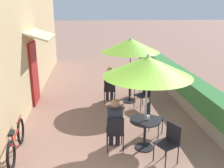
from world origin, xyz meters
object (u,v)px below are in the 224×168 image
Objects in this scene: cafe_chair_mid_left at (144,93)px; cafe_chair_mid_right at (136,82)px; patio_umbrella_near at (148,66)px; coffee_cup_mid at (129,80)px; coffee_cup_near at (148,117)px; cafe_chair_mid_back at (110,89)px; bicycle_leaning at (16,142)px; patio_table_mid at (130,88)px; seated_patron_mid_back at (110,83)px; seated_patron_near_right at (115,122)px; cafe_chair_near_left at (151,116)px; cafe_chair_near_right at (115,130)px; patio_umbrella_mid at (131,45)px; patio_table_near at (145,128)px; cafe_chair_near_back at (169,140)px.

cafe_chair_mid_left and cafe_chair_mid_right have the same top height.
patio_umbrella_near reaches higher than coffee_cup_mid.
cafe_chair_mid_left is at bearing 36.23° from cafe_chair_mid_right.
coffee_cup_near is 2.46m from cafe_chair_mid_left.
cafe_chair_mid_back is at bearing -23.77° from cafe_chair_mid_right.
bicycle_leaning is (-3.00, -0.04, -0.44)m from coffee_cup_near.
cafe_chair_mid_right is (0.40, 3.62, -0.25)m from coffee_cup_near.
seated_patron_mid_back is (-0.70, 0.09, 0.18)m from patio_table_mid.
coffee_cup_near is (0.77, -0.04, 0.08)m from seated_patron_near_right.
patio_umbrella_near is at bearing -92.57° from coffee_cup_mid.
patio_table_mid is at bearing -143.52° from cafe_chair_near_left.
coffee_cup_mid is (0.14, 3.12, -1.22)m from patio_umbrella_near.
cafe_chair_near_right is 1.00× the size of cafe_chair_mid_right.
patio_umbrella_mid reaches higher than coffee_cup_near.
coffee_cup_near is 3.05m from cafe_chair_mid_back.
patio_table_mid is (-0.16, 2.40, -0.01)m from cafe_chair_near_left.
cafe_chair_mid_back is 0.20m from seated_patron_mid_back.
cafe_chair_mid_back reaches higher than coffee_cup_mid.
cafe_chair_near_right is at bearing -105.50° from patio_table_mid.
cafe_chair_mid_right reaches higher than patio_table_near.
seated_patron_near_right reaches higher than cafe_chair_near_left.
cafe_chair_mid_back is at bearing -12.68° from cafe_chair_near_back.
seated_patron_near_right is 1.44× the size of cafe_chair_mid_left.
patio_table_near is at bearing -92.85° from patio_table_mid.
patio_umbrella_near reaches higher than cafe_chair_near_back.
cafe_chair_near_back is (0.39, -0.59, 0.01)m from patio_table_near.
coffee_cup_mid reaches higher than patio_table_mid.
cafe_chair_mid_back is at bearing 101.93° from coffee_cup_near.
seated_patron_near_right is at bearing 177.32° from coffee_cup_near.
seated_patron_mid_back is at bearing -179.82° from coffee_cup_mid.
coffee_cup_mid is (0.14, 3.12, 0.26)m from patio_table_near.
seated_patron_mid_back reaches higher than cafe_chair_mid_left.
cafe_chair_near_right is 1.00× the size of cafe_chair_mid_left.
cafe_chair_mid_back is (-1.03, -0.65, 0.00)m from cafe_chair_mid_right.
patio_table_near and patio_table_mid have the same top height.
cafe_chair_near_right reaches higher than coffee_cup_mid.
coffee_cup_mid is at bearing 96.90° from patio_table_mid.
cafe_chair_mid_left is at bearing 66.28° from cafe_chair_near_right.
seated_patron_near_right reaches higher than cafe_chair_near_back.
seated_patron_mid_back is at bearing 89.76° from cafe_chair_near_right.
cafe_chair_near_right is 1.22m from cafe_chair_near_back.
cafe_chair_mid_left is at bearing 77.83° from patio_umbrella_near.
cafe_chair_mid_right reaches higher than bicycle_leaning.
cafe_chair_near_right is at bearing -176.38° from patio_table_near.
patio_umbrella_near is 2.59× the size of cafe_chair_near_back.
cafe_chair_near_right is 0.70× the size of seated_patron_near_right.
cafe_chair_mid_left reaches higher than patio_table_near.
cafe_chair_mid_left is at bearing -28.39° from seated_patron_mid_back.
patio_table_near is 0.83× the size of cafe_chair_near_back.
cafe_chair_mid_back is (-0.87, 2.38, 0.00)m from cafe_chair_near_left.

